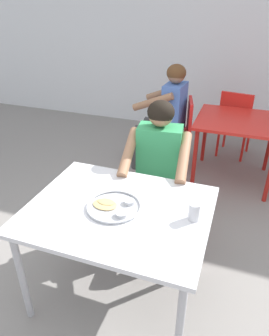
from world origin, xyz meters
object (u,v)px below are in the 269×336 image
table_foreground (119,218)px  drinking_cup (194,211)px  table_background_red (238,127)px  thali_tray (114,206)px  patron_background (166,109)px  diner_foreground (157,164)px  chair_red_far (236,119)px  chair_red_left (179,129)px  chair_foreground (161,174)px

table_foreground → drinking_cup: (0.45, 0.05, 0.13)m
drinking_cup → table_background_red: bearing=85.5°
thali_tray → patron_background: size_ratio=0.27×
thali_tray → diner_foreground: 0.68m
chair_red_far → table_background_red: bearing=-85.5°
patron_background → drinking_cup: bearing=-70.7°
chair_red_left → chair_red_far: size_ratio=0.99×
thali_tray → table_foreground: bearing=13.6°
drinking_cup → chair_foreground: chair_foreground is taller
chair_foreground → chair_red_far: (0.51, 1.59, 0.02)m
patron_background → chair_red_left: bearing=17.6°
chair_red_left → patron_background: patron_background is taller
thali_tray → chair_foreground: size_ratio=0.40×
drinking_cup → patron_background: (-0.64, 1.84, -0.05)m
patron_background → diner_foreground: bearing=-78.5°
drinking_cup → chair_red_left: 1.97m
diner_foreground → chair_red_far: 1.89m
table_foreground → thali_tray: thali_tray is taller
drinking_cup → thali_tray: bearing=-173.7°
table_background_red → chair_red_left: size_ratio=1.02×
table_foreground → chair_red_left: size_ratio=1.30×
drinking_cup → chair_foreground: bearing=116.3°
drinking_cup → diner_foreground: bearing=122.6°
thali_tray → chair_foreground: chair_foreground is taller
table_foreground → thali_tray: size_ratio=3.29×
drinking_cup → chair_red_far: chair_red_far is taller
table_background_red → chair_red_far: 0.61m
chair_red_far → patron_background: bearing=-141.7°
diner_foreground → chair_foreground: bearing=95.3°
table_foreground → chair_foreground: 0.90m
table_foreground → chair_red_far: size_ratio=1.28×
diner_foreground → table_background_red: bearing=66.0°
drinking_cup → chair_red_far: bearing=87.7°
table_background_red → patron_background: (-0.79, 0.01, 0.10)m
chair_red_left → chair_red_far: (0.59, 0.54, 0.01)m
table_foreground → drinking_cup: drinking_cup is taller
table_foreground → diner_foreground: 0.67m
thali_tray → drinking_cup: size_ratio=3.07×
table_background_red → patron_background: patron_background is taller
diner_foreground → chair_red_left: 1.29m
thali_tray → chair_foreground: bearing=86.3°
chair_red_left → chair_red_far: chair_red_far is taller
table_foreground → chair_red_left: chair_red_left is taller
drinking_cup → patron_background: bearing=109.3°
thali_tray → chair_red_left: chair_red_left is taller
drinking_cup → patron_background: patron_background is taller
diner_foreground → patron_background: patron_background is taller
table_foreground → chair_foreground: (0.03, 0.89, -0.17)m
diner_foreground → thali_tray: bearing=-96.6°
table_background_red → table_foreground: bearing=-107.5°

